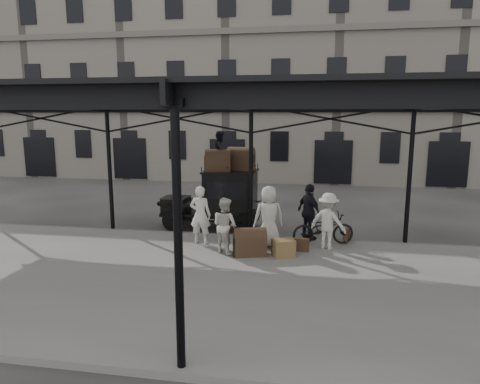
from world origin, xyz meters
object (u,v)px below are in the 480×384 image
object	(u,v)px
bicycle	(323,229)
steamer_trunk_roof_near	(218,162)
taxi	(222,197)
porter_official	(309,212)
steamer_trunk_platform	(250,244)
porter_left	(200,215)

from	to	relation	value
bicycle	steamer_trunk_roof_near	bearing A→B (deg)	50.18
taxi	porter_official	distance (m)	3.51
taxi	steamer_trunk_platform	size ratio (longest dim) A/B	3.95
taxi	porter_official	size ratio (longest dim) A/B	1.98
porter_left	steamer_trunk_platform	bearing A→B (deg)	157.07
bicycle	steamer_trunk_roof_near	distance (m)	4.48
steamer_trunk_platform	taxi	bearing A→B (deg)	99.25
porter_left	porter_official	size ratio (longest dim) A/B	1.00
taxi	porter_official	bearing A→B (deg)	-24.48
porter_left	porter_official	world-z (taller)	porter_left
porter_left	steamer_trunk_platform	size ratio (longest dim) A/B	2.00
steamer_trunk_roof_near	porter_left	bearing A→B (deg)	-99.37
taxi	bicycle	distance (m)	4.15
taxi	porter_official	world-z (taller)	taxi
porter_official	bicycle	xyz separation A→B (m)	(0.45, -0.46, -0.41)
taxi	steamer_trunk_roof_near	size ratio (longest dim) A/B	4.05
porter_official	steamer_trunk_platform	world-z (taller)	porter_official
porter_left	porter_official	xyz separation A→B (m)	(3.37, 1.00, -0.00)
porter_left	bicycle	distance (m)	3.88
taxi	porter_official	xyz separation A→B (m)	(3.19, -1.45, -0.13)
porter_left	steamer_trunk_platform	xyz separation A→B (m)	(1.71, -0.86, -0.59)
steamer_trunk_roof_near	steamer_trunk_platform	xyz separation A→B (m)	(1.61, -3.06, -2.02)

